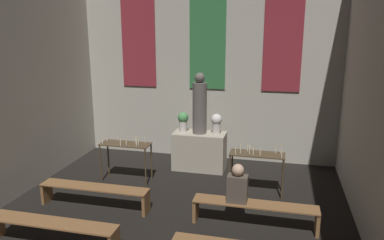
# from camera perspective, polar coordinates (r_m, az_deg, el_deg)

# --- Properties ---
(wall_back) EXTENTS (6.97, 0.16, 5.97)m
(wall_back) POSITION_cam_1_polar(r_m,az_deg,el_deg) (9.89, 2.46, 11.23)
(wall_back) COLOR #B2AD9E
(wall_back) RESTS_ON ground_plane
(altar) EXTENTS (1.29, 0.65, 0.94)m
(altar) POSITION_cam_1_polar(r_m,az_deg,el_deg) (9.41, 1.14, -4.73)
(altar) COLOR #ADA38E
(altar) RESTS_ON ground_plane
(statue) EXTENTS (0.35, 0.35, 1.50)m
(statue) POSITION_cam_1_polar(r_m,az_deg,el_deg) (9.10, 1.18, 2.21)
(statue) COLOR #5B5651
(statue) RESTS_ON altar
(flower_vase_left) EXTENTS (0.27, 0.27, 0.50)m
(flower_vase_left) POSITION_cam_1_polar(r_m,az_deg,el_deg) (9.29, -1.37, -0.10)
(flower_vase_left) COLOR beige
(flower_vase_left) RESTS_ON altar
(flower_vase_right) EXTENTS (0.27, 0.27, 0.50)m
(flower_vase_right) POSITION_cam_1_polar(r_m,az_deg,el_deg) (9.12, 3.75, -0.40)
(flower_vase_right) COLOR beige
(flower_vase_right) RESTS_ON altar
(candle_rack_left) EXTENTS (1.15, 0.45, 1.09)m
(candle_rack_left) POSITION_cam_1_polar(r_m,az_deg,el_deg) (8.75, -10.07, -4.41)
(candle_rack_left) COLOR #473823
(candle_rack_left) RESTS_ON ground_plane
(candle_rack_right) EXTENTS (1.15, 0.45, 1.10)m
(candle_rack_right) POSITION_cam_1_polar(r_m,az_deg,el_deg) (8.07, 9.87, -5.98)
(candle_rack_right) COLOR #473823
(candle_rack_right) RESTS_ON ground_plane
(pew_third_left) EXTENTS (2.21, 0.36, 0.45)m
(pew_third_left) POSITION_cam_1_polar(r_m,az_deg,el_deg) (6.68, -20.50, -15.17)
(pew_third_left) COLOR brown
(pew_third_left) RESTS_ON ground_plane
(pew_back_left) EXTENTS (2.21, 0.36, 0.45)m
(pew_back_left) POSITION_cam_1_polar(r_m,az_deg,el_deg) (7.75, -14.65, -10.53)
(pew_back_left) COLOR brown
(pew_back_left) RESTS_ON ground_plane
(pew_back_right) EXTENTS (2.21, 0.36, 0.45)m
(pew_back_right) POSITION_cam_1_polar(r_m,az_deg,el_deg) (6.94, 9.52, -13.26)
(pew_back_right) COLOR brown
(pew_back_right) RESTS_ON ground_plane
(person_seated) EXTENTS (0.36, 0.24, 0.71)m
(person_seated) POSITION_cam_1_polar(r_m,az_deg,el_deg) (6.78, 6.94, -9.83)
(person_seated) COLOR #4C4238
(person_seated) RESTS_ON pew_back_right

